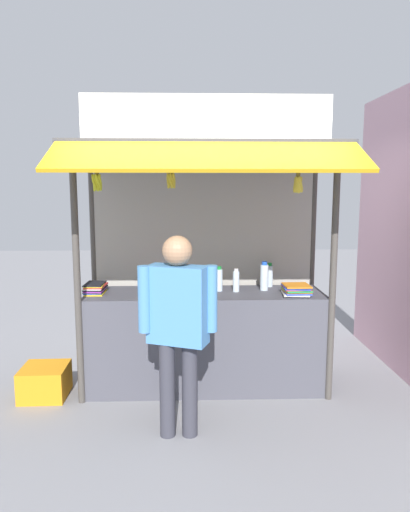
# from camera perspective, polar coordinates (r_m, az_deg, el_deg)

# --- Properties ---
(ground_plane) EXTENTS (20.00, 20.00, 0.00)m
(ground_plane) POSITION_cam_1_polar(r_m,az_deg,el_deg) (4.71, 0.00, -15.61)
(ground_plane) COLOR gray
(stall_counter) EXTENTS (2.24, 0.64, 0.93)m
(stall_counter) POSITION_cam_1_polar(r_m,az_deg,el_deg) (4.54, 0.00, -10.23)
(stall_counter) COLOR #4C4C56
(stall_counter) RESTS_ON ground
(stall_structure) EXTENTS (2.44, 1.46, 2.65)m
(stall_structure) POSITION_cam_1_polar(r_m,az_deg,el_deg) (4.40, -0.03, 4.21)
(stall_structure) COLOR #4C4742
(stall_structure) RESTS_ON ground
(water_bottle_back_left) EXTENTS (0.07, 0.07, 0.24)m
(water_bottle_back_left) POSITION_cam_1_polar(r_m,az_deg,el_deg) (4.70, 7.92, -2.39)
(water_bottle_back_left) COLOR silver
(water_bottle_back_left) RESTS_ON stall_counter
(water_bottle_mid_right) EXTENTS (0.07, 0.07, 0.24)m
(water_bottle_mid_right) POSITION_cam_1_polar(r_m,az_deg,el_deg) (4.46, 1.74, -2.90)
(water_bottle_mid_right) COLOR silver
(water_bottle_mid_right) RESTS_ON stall_counter
(water_bottle_rear_center) EXTENTS (0.06, 0.06, 0.22)m
(water_bottle_rear_center) POSITION_cam_1_polar(r_m,az_deg,el_deg) (4.44, 3.84, -3.07)
(water_bottle_rear_center) COLOR silver
(water_bottle_rear_center) RESTS_ON stall_counter
(water_bottle_far_right) EXTENTS (0.08, 0.08, 0.28)m
(water_bottle_far_right) POSITION_cam_1_polar(r_m,az_deg,el_deg) (4.52, 7.28, -2.54)
(water_bottle_far_right) COLOR silver
(water_bottle_far_right) RESTS_ON stall_counter
(magazine_stack_mid_left) EXTENTS (0.26, 0.26, 0.06)m
(magazine_stack_mid_left) POSITION_cam_1_polar(r_m,az_deg,el_deg) (4.35, -6.06, -4.31)
(magazine_stack_mid_left) COLOR green
(magazine_stack_mid_left) RESTS_ON stall_counter
(magazine_stack_right) EXTENTS (0.27, 0.27, 0.10)m
(magazine_stack_right) POSITION_cam_1_polar(r_m,az_deg,el_deg) (4.37, 11.14, -4.12)
(magazine_stack_right) COLOR black
(magazine_stack_right) RESTS_ON stall_counter
(magazine_stack_left) EXTENTS (0.20, 0.29, 0.09)m
(magazine_stack_left) POSITION_cam_1_polar(r_m,az_deg,el_deg) (4.50, -13.33, -3.86)
(magazine_stack_left) COLOR yellow
(magazine_stack_left) RESTS_ON stall_counter
(magazine_stack_far_left) EXTENTS (0.23, 0.27, 0.03)m
(magazine_stack_far_left) POSITION_cam_1_polar(r_m,az_deg,el_deg) (4.39, -1.45, -4.35)
(magazine_stack_far_left) COLOR white
(magazine_stack_far_left) RESTS_ON stall_counter
(banana_bunch_inner_right) EXTENTS (0.10, 0.10, 0.31)m
(banana_bunch_inner_right) POSITION_cam_1_polar(r_m,az_deg,el_deg) (3.98, 11.36, 8.64)
(banana_bunch_inner_right) COLOR #332D23
(banana_bunch_leftmost) EXTENTS (0.09, 0.09, 0.27)m
(banana_bunch_leftmost) POSITION_cam_1_polar(r_m,az_deg,el_deg) (3.89, -4.20, 9.28)
(banana_bunch_leftmost) COLOR #332D23
(banana_bunch_rightmost) EXTENTS (0.10, 0.10, 0.29)m
(banana_bunch_rightmost) POSITION_cam_1_polar(r_m,az_deg,el_deg) (3.96, -13.12, 8.82)
(banana_bunch_rightmost) COLOR #332D23
(vendor_person) EXTENTS (0.59, 0.34, 1.57)m
(vendor_person) POSITION_cam_1_polar(r_m,az_deg,el_deg) (3.53, -3.35, -7.61)
(vendor_person) COLOR #383842
(vendor_person) RESTS_ON ground
(plastic_crate) EXTENTS (0.42, 0.42, 0.29)m
(plastic_crate) POSITION_cam_1_polar(r_m,az_deg,el_deg) (4.68, -19.06, -14.36)
(plastic_crate) COLOR orange
(plastic_crate) RESTS_ON ground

